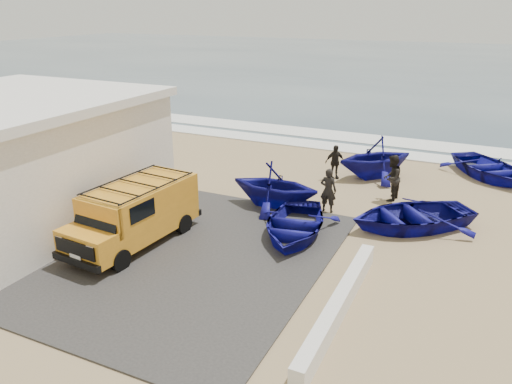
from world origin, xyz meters
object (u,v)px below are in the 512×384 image
(van, at_px, (135,212))
(boat_near_right, at_px, (411,215))
(parapet, at_px, (339,305))
(fisherman_middle, at_px, (392,178))
(boat_mid_left, at_px, (275,185))
(fisherman_back, at_px, (335,162))
(boat_far_right, at_px, (488,167))
(fisherman_front, at_px, (328,190))
(boat_far_left, at_px, (376,157))
(building, at_px, (4,159))
(boat_near_left, at_px, (294,224))

(van, height_order, boat_near_right, van)
(parapet, distance_m, fisherman_middle, 8.45)
(boat_near_right, bearing_deg, boat_mid_left, -126.07)
(fisherman_middle, xyz_separation_m, fisherman_back, (-2.76, 1.58, -0.15))
(boat_near_right, bearing_deg, boat_far_right, 123.07)
(parapet, distance_m, boat_mid_left, 7.21)
(van, bearing_deg, boat_mid_left, 64.00)
(fisherman_front, height_order, fisherman_middle, fisherman_middle)
(boat_far_right, distance_m, fisherman_front, 8.68)
(boat_mid_left, relative_size, boat_far_left, 0.95)
(boat_mid_left, distance_m, fisherman_middle, 4.64)
(building, distance_m, fisherman_front, 11.57)
(parapet, distance_m, fisherman_front, 6.65)
(building, relative_size, van, 1.96)
(boat_near_right, distance_m, fisherman_front, 3.05)
(boat_far_left, distance_m, fisherman_front, 4.77)
(building, height_order, boat_mid_left, building)
(boat_near_right, relative_size, boat_far_right, 1.02)
(building, xyz_separation_m, boat_far_right, (15.50, 12.11, -1.72))
(fisherman_middle, height_order, fisherman_back, fisherman_middle)
(boat_near_right, height_order, fisherman_front, fisherman_front)
(parapet, height_order, boat_near_right, boat_near_right)
(fisherman_middle, bearing_deg, boat_mid_left, -48.66)
(building, distance_m, boat_far_right, 19.74)
(boat_mid_left, height_order, fisherman_back, boat_mid_left)
(parapet, distance_m, boat_near_right, 6.13)
(boat_near_left, xyz_separation_m, fisherman_front, (0.39, 2.46, 0.43))
(boat_mid_left, height_order, boat_far_left, boat_far_left)
(fisherman_back, bearing_deg, boat_far_left, -10.12)
(boat_mid_left, xyz_separation_m, boat_far_right, (7.22, 7.30, -0.44))
(boat_far_right, height_order, fisherman_front, fisherman_front)
(building, height_order, boat_far_right, building)
(boat_mid_left, distance_m, boat_far_right, 10.28)
(van, distance_m, boat_near_left, 5.15)
(boat_near_left, height_order, boat_mid_left, boat_mid_left)
(building, distance_m, parapet, 12.68)
(parapet, xyz_separation_m, fisherman_back, (-3.14, 10.00, 0.49))
(van, relative_size, fisherman_front, 2.86)
(boat_far_right, height_order, fisherman_middle, fisherman_middle)
(boat_near_left, xyz_separation_m, boat_far_left, (1.07, 7.18, 0.52))
(boat_near_right, bearing_deg, boat_far_left, 166.45)
(van, distance_m, fisherman_middle, 9.86)
(building, height_order, parapet, building)
(parapet, height_order, van, van)
(boat_near_left, relative_size, boat_near_right, 0.91)
(van, bearing_deg, boat_far_right, 55.01)
(boat_near_right, distance_m, boat_far_left, 5.41)
(boat_far_left, distance_m, fisherman_back, 1.84)
(parapet, relative_size, fisherman_back, 3.93)
(van, height_order, boat_mid_left, van)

